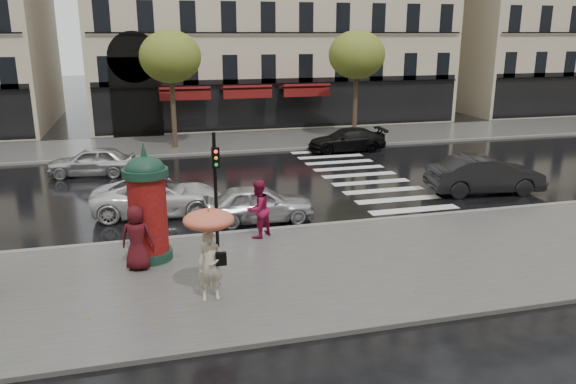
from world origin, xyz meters
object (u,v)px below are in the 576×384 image
object	(u,v)px
woman_umbrella	(209,240)
car_black	(347,140)
car_silver	(259,203)
car_white	(159,197)
car_darkgrey	(485,175)
man_burgundy	(137,238)
woman_red	(258,209)
traffic_light	(216,180)
car_far_silver	(92,161)
morris_column	(147,204)

from	to	relation	value
woman_umbrella	car_black	distance (m)	19.36
car_silver	car_white	bearing A→B (deg)	64.46
car_white	car_black	size ratio (longest dim) A/B	1.09
woman_umbrella	car_darkgrey	xyz separation A→B (m)	(12.33, 7.05, -0.90)
man_burgundy	woman_red	bearing A→B (deg)	-140.84
traffic_light	car_black	distance (m)	16.21
woman_umbrella	car_far_silver	world-z (taller)	woman_umbrella
man_burgundy	traffic_light	world-z (taller)	traffic_light
woman_red	traffic_light	distance (m)	1.96
car_darkgrey	car_black	xyz separation A→B (m)	(-2.52, 9.61, -0.15)
man_burgundy	traffic_light	distance (m)	2.86
woman_umbrella	traffic_light	distance (m)	3.50
woman_umbrella	car_black	xyz separation A→B (m)	(9.80, 16.66, -1.04)
car_darkgrey	car_far_silver	size ratio (longest dim) A/B	1.18
car_far_silver	car_silver	bearing A→B (deg)	43.93
woman_red	car_white	xyz separation A→B (m)	(-2.99, 3.64, -0.40)
man_burgundy	morris_column	world-z (taller)	morris_column
traffic_light	car_far_silver	xyz separation A→B (m)	(-4.38, 10.96, -1.60)
woman_red	traffic_light	bearing A→B (deg)	-12.77
morris_column	traffic_light	world-z (taller)	traffic_light
woman_umbrella	car_silver	bearing A→B (deg)	67.47
car_white	car_far_silver	world-z (taller)	car_far_silver
man_burgundy	car_silver	size ratio (longest dim) A/B	0.47
morris_column	traffic_light	size ratio (longest dim) A/B	0.97
traffic_light	car_white	size ratio (longest dim) A/B	0.75
car_silver	car_far_silver	size ratio (longest dim) A/B	0.98
morris_column	car_far_silver	distance (m)	11.63
car_silver	man_burgundy	bearing A→B (deg)	132.32
morris_column	car_darkgrey	distance (m)	14.33
man_burgundy	car_far_silver	size ratio (longest dim) A/B	0.46
man_burgundy	car_black	bearing A→B (deg)	-113.38
morris_column	car_white	bearing A→B (deg)	84.76
morris_column	car_silver	distance (m)	4.89
car_black	woman_umbrella	bearing A→B (deg)	-28.57
traffic_light	car_darkgrey	world-z (taller)	traffic_light
woman_umbrella	car_silver	xyz separation A→B (m)	(2.43, 5.86, -1.01)
car_white	woman_umbrella	bearing A→B (deg)	-168.13
car_silver	car_far_silver	bearing A→B (deg)	38.30
traffic_light	car_white	distance (m)	4.83
man_burgundy	car_black	xyz separation A→B (m)	(11.54, 14.30, -0.41)
woman_red	car_black	xyz separation A→B (m)	(7.77, 12.65, -0.42)
car_white	morris_column	bearing A→B (deg)	179.46
car_darkgrey	car_white	world-z (taller)	car_darkgrey
car_darkgrey	car_black	world-z (taller)	car_darkgrey
woman_umbrella	car_darkgrey	size ratio (longest dim) A/B	0.50
morris_column	car_darkgrey	xyz separation A→B (m)	(13.71, 4.03, -1.00)
morris_column	car_far_silver	bearing A→B (deg)	101.77
woman_umbrella	morris_column	bearing A→B (deg)	114.70
morris_column	man_burgundy	bearing A→B (deg)	-117.60
morris_column	car_silver	xyz separation A→B (m)	(3.82, 2.84, -1.11)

